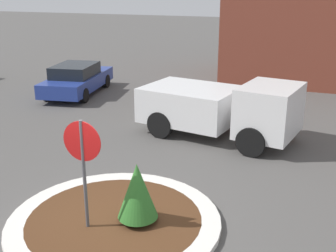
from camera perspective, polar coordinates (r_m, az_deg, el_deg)
The scene contains 6 objects.
ground_plane at distance 9.26m, azimuth -7.22°, elevation -12.96°, with size 120.00×120.00×0.00m, color #514F4C.
traffic_island at distance 9.22m, azimuth -7.24°, elevation -12.60°, with size 4.51×4.51×0.14m.
stop_sign at distance 8.29m, azimuth -11.45°, elevation -3.96°, with size 0.81×0.07×2.41m.
island_shrub at distance 8.70m, azimuth -4.18°, elevation -8.72°, with size 0.84×0.84×1.29m.
utility_truck at distance 13.87m, azimuth 7.11°, elevation 2.54°, with size 5.38×3.13×1.93m.
parked_sedan_blue at distance 19.91m, azimuth -12.20°, elevation 6.25°, with size 2.65×4.94×1.41m.
Camera 1 is at (3.81, -6.92, 4.82)m, focal length 45.00 mm.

